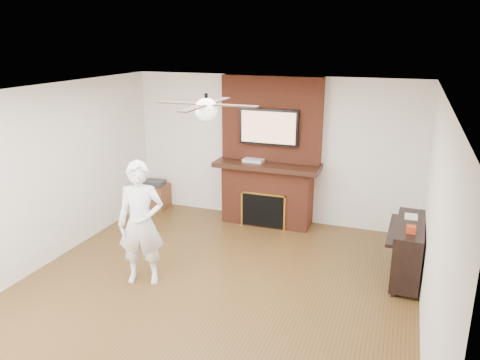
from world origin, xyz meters
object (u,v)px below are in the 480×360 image
(fireplace, at_px, (269,167))
(person, at_px, (141,223))
(side_table, at_px, (155,195))
(piano, at_px, (407,249))

(fireplace, bearing_deg, person, -110.11)
(side_table, bearing_deg, fireplace, -2.71)
(fireplace, xyz_separation_m, person, (-0.94, -2.57, -0.18))
(person, distance_m, side_table, 2.86)
(side_table, relative_size, piano, 0.44)
(person, bearing_deg, fireplace, 51.32)
(side_table, height_order, piano, piano)
(fireplace, relative_size, piano, 2.07)
(person, bearing_deg, piano, 2.70)
(person, bearing_deg, side_table, 98.19)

